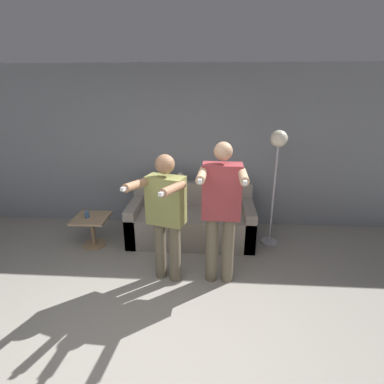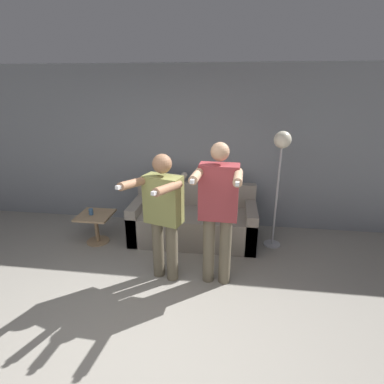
% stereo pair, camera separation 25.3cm
% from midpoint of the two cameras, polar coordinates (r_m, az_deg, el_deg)
% --- Properties ---
extents(ground_plane, '(16.00, 16.00, 0.00)m').
position_cam_midpoint_polar(ground_plane, '(3.11, -9.33, -27.95)').
color(ground_plane, gray).
extents(wall_back, '(10.00, 0.05, 2.60)m').
position_cam_midpoint_polar(wall_back, '(4.95, -0.85, 8.28)').
color(wall_back, gray).
rests_on(wall_back, ground_plane).
extents(couch, '(1.88, 0.82, 0.84)m').
position_cam_midpoint_polar(couch, '(4.65, 1.88, -5.75)').
color(couch, gray).
rests_on(couch, ground_plane).
extents(person_left, '(0.62, 0.77, 1.58)m').
position_cam_midpoint_polar(person_left, '(3.48, -3.51, -3.57)').
color(person_left, '#6B604C').
rests_on(person_left, ground_plane).
extents(person_right, '(0.52, 0.69, 1.72)m').
position_cam_midpoint_polar(person_right, '(3.39, 7.14, -2.81)').
color(person_right, '#6B604C').
rests_on(person_right, ground_plane).
extents(cat, '(0.51, 0.11, 0.16)m').
position_cam_midpoint_polar(cat, '(4.75, -1.66, 2.81)').
color(cat, '#B7AD9E').
rests_on(cat, couch).
extents(floor_lamp, '(0.25, 0.25, 1.71)m').
position_cam_midpoint_polar(floor_lamp, '(4.31, 18.24, 6.78)').
color(floor_lamp, '#B2B2B7').
rests_on(floor_lamp, ground_plane).
extents(side_table, '(0.49, 0.49, 0.46)m').
position_cam_midpoint_polar(side_table, '(4.73, -16.38, -5.51)').
color(side_table, '#A38460').
rests_on(side_table, ground_plane).
extents(cup, '(0.07, 0.07, 0.09)m').
position_cam_midpoint_polar(cup, '(4.66, -17.22, -3.64)').
color(cup, '#3D6693').
rests_on(cup, side_table).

